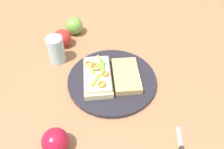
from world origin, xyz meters
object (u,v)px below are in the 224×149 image
(sandwich, at_px, (98,76))
(drinking_glass, at_px, (56,49))
(apple_2, at_px, (74,26))
(plate, at_px, (112,80))
(apple_0, at_px, (55,141))
(apple_1, at_px, (63,38))
(bread_slice_side, at_px, (126,75))

(sandwich, relative_size, drinking_glass, 1.93)
(apple_2, distance_m, drinking_glass, 0.18)
(plate, bearing_deg, apple_2, -32.02)
(apple_0, bearing_deg, apple_2, -59.99)
(apple_1, relative_size, drinking_glass, 0.70)
(bread_slice_side, bearing_deg, apple_2, 31.54)
(drinking_glass, bearing_deg, bread_slice_side, -174.55)
(sandwich, bearing_deg, bread_slice_side, -90.36)
(apple_0, height_order, drinking_glass, drinking_glass)
(drinking_glass, bearing_deg, plate, 179.69)
(apple_1, bearing_deg, sandwich, 154.53)
(bread_slice_side, height_order, drinking_glass, drinking_glass)
(apple_0, relative_size, drinking_glass, 0.71)
(apple_2, bearing_deg, bread_slice_side, 155.28)
(apple_2, relative_size, drinking_glass, 0.72)
(drinking_glass, bearing_deg, apple_2, -75.46)
(apple_1, xyz_separation_m, drinking_glass, (-0.04, 0.08, 0.02))
(sandwich, bearing_deg, apple_0, 151.63)
(sandwich, height_order, apple_1, apple_1)
(plate, height_order, apple_2, apple_2)
(apple_1, bearing_deg, apple_2, -85.04)
(plate, height_order, apple_0, apple_0)
(apple_0, bearing_deg, apple_1, -55.01)
(sandwich, distance_m, bread_slice_side, 0.10)
(apple_1, bearing_deg, plate, 162.98)
(plate, xyz_separation_m, apple_0, (0.01, 0.28, 0.03))
(plate, xyz_separation_m, drinking_glass, (0.23, -0.00, 0.04))
(sandwich, xyz_separation_m, apple_1, (0.23, -0.11, 0.00))
(plate, distance_m, drinking_glass, 0.24)
(sandwich, xyz_separation_m, apple_2, (0.24, -0.20, 0.00))
(sandwich, bearing_deg, plate, -90.72)
(apple_2, bearing_deg, drinking_glass, 104.54)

